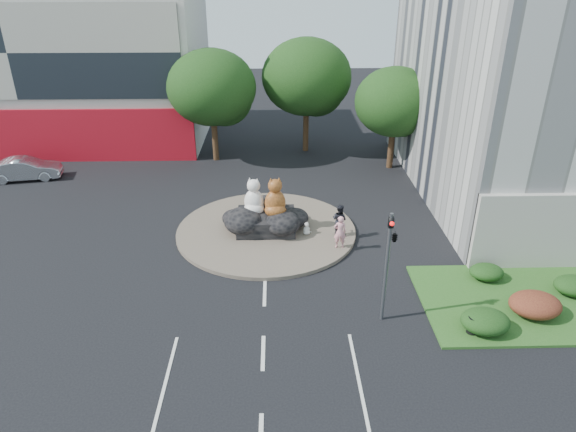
{
  "coord_description": "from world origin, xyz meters",
  "views": [
    {
      "loc": [
        0.57,
        -15.52,
        13.6
      ],
      "look_at": [
        1.17,
        7.95,
        2.0
      ],
      "focal_mm": 32.0,
      "sensor_mm": 36.0,
      "label": 1
    }
  ],
  "objects_px": {
    "kitten_calico": "(241,229)",
    "parked_car": "(25,169)",
    "pedestrian_pink": "(340,232)",
    "litter_bin": "(473,325)",
    "cat_white": "(254,196)",
    "pedestrian_dark": "(339,220)",
    "cat_tabby": "(275,197)",
    "kitten_white": "(307,228)"
  },
  "relations": [
    {
      "from": "kitten_calico",
      "to": "parked_car",
      "type": "bearing_deg",
      "value": 172.61
    },
    {
      "from": "pedestrian_pink",
      "to": "litter_bin",
      "type": "xyz_separation_m",
      "value": [
        4.61,
        -6.95,
        -0.6
      ]
    },
    {
      "from": "pedestrian_pink",
      "to": "parked_car",
      "type": "xyz_separation_m",
      "value": [
        -20.67,
        10.44,
        -0.33
      ]
    },
    {
      "from": "pedestrian_pink",
      "to": "litter_bin",
      "type": "bearing_deg",
      "value": 121.94
    },
    {
      "from": "cat_white",
      "to": "pedestrian_dark",
      "type": "height_order",
      "value": "cat_white"
    },
    {
      "from": "cat_white",
      "to": "kitten_calico",
      "type": "bearing_deg",
      "value": -110.16
    },
    {
      "from": "cat_tabby",
      "to": "kitten_white",
      "type": "height_order",
      "value": "cat_tabby"
    },
    {
      "from": "pedestrian_pink",
      "to": "parked_car",
      "type": "relative_size",
      "value": 0.39
    },
    {
      "from": "cat_white",
      "to": "pedestrian_pink",
      "type": "xyz_separation_m",
      "value": [
        4.5,
        -2.35,
        -1.06
      ]
    },
    {
      "from": "parked_car",
      "to": "pedestrian_dark",
      "type": "bearing_deg",
      "value": -123.85
    },
    {
      "from": "cat_white",
      "to": "parked_car",
      "type": "xyz_separation_m",
      "value": [
        -16.17,
        8.09,
        -1.39
      ]
    },
    {
      "from": "cat_tabby",
      "to": "pedestrian_dark",
      "type": "height_order",
      "value": "cat_tabby"
    },
    {
      "from": "pedestrian_pink",
      "to": "pedestrian_dark",
      "type": "relative_size",
      "value": 1.01
    },
    {
      "from": "kitten_white",
      "to": "litter_bin",
      "type": "height_order",
      "value": "kitten_white"
    },
    {
      "from": "cat_white",
      "to": "pedestrian_dark",
      "type": "distance_m",
      "value": 4.85
    },
    {
      "from": "cat_white",
      "to": "litter_bin",
      "type": "distance_m",
      "value": 13.13
    },
    {
      "from": "kitten_white",
      "to": "cat_tabby",
      "type": "bearing_deg",
      "value": 113.67
    },
    {
      "from": "cat_tabby",
      "to": "kitten_calico",
      "type": "bearing_deg",
      "value": -170.18
    },
    {
      "from": "cat_tabby",
      "to": "parked_car",
      "type": "xyz_separation_m",
      "value": [
        -17.33,
        8.35,
        -1.44
      ]
    },
    {
      "from": "cat_white",
      "to": "pedestrian_dark",
      "type": "xyz_separation_m",
      "value": [
        4.64,
        -0.94,
        -1.07
      ]
    },
    {
      "from": "cat_white",
      "to": "kitten_calico",
      "type": "relative_size",
      "value": 2.55
    },
    {
      "from": "cat_white",
      "to": "cat_tabby",
      "type": "relative_size",
      "value": 0.95
    },
    {
      "from": "cat_white",
      "to": "kitten_calico",
      "type": "xyz_separation_m",
      "value": [
        -0.72,
        -0.94,
        -1.54
      ]
    },
    {
      "from": "kitten_white",
      "to": "pedestrian_pink",
      "type": "relative_size",
      "value": 0.41
    },
    {
      "from": "pedestrian_dark",
      "to": "litter_bin",
      "type": "relative_size",
      "value": 2.35
    },
    {
      "from": "cat_tabby",
      "to": "kitten_calico",
      "type": "relative_size",
      "value": 2.68
    },
    {
      "from": "pedestrian_dark",
      "to": "kitten_white",
      "type": "bearing_deg",
      "value": 35.95
    },
    {
      "from": "cat_tabby",
      "to": "pedestrian_pink",
      "type": "bearing_deg",
      "value": -42.3
    },
    {
      "from": "kitten_calico",
      "to": "pedestrian_pink",
      "type": "xyz_separation_m",
      "value": [
        5.23,
        -1.41,
        0.49
      ]
    },
    {
      "from": "kitten_white",
      "to": "pedestrian_pink",
      "type": "distance_m",
      "value": 2.28
    },
    {
      "from": "pedestrian_pink",
      "to": "kitten_white",
      "type": "bearing_deg",
      "value": -43.91
    },
    {
      "from": "kitten_calico",
      "to": "pedestrian_pink",
      "type": "relative_size",
      "value": 0.46
    },
    {
      "from": "pedestrian_pink",
      "to": "cat_white",
      "type": "bearing_deg",
      "value": -29.12
    },
    {
      "from": "cat_tabby",
      "to": "parked_car",
      "type": "distance_m",
      "value": 19.29
    },
    {
      "from": "cat_tabby",
      "to": "kitten_calico",
      "type": "xyz_separation_m",
      "value": [
        -1.89,
        -0.69,
        -1.6
      ]
    },
    {
      "from": "parked_car",
      "to": "litter_bin",
      "type": "xyz_separation_m",
      "value": [
        25.28,
        -17.39,
        -0.27
      ]
    },
    {
      "from": "litter_bin",
      "to": "kitten_calico",
      "type": "bearing_deg",
      "value": 139.64
    },
    {
      "from": "pedestrian_pink",
      "to": "parked_car",
      "type": "bearing_deg",
      "value": -28.38
    },
    {
      "from": "kitten_white",
      "to": "pedestrian_pink",
      "type": "height_order",
      "value": "pedestrian_pink"
    },
    {
      "from": "kitten_white",
      "to": "cat_white",
      "type": "bearing_deg",
      "value": 116.52
    },
    {
      "from": "kitten_white",
      "to": "pedestrian_dark",
      "type": "xyz_separation_m",
      "value": [
        1.77,
        -0.08,
        0.52
      ]
    },
    {
      "from": "cat_white",
      "to": "kitten_white",
      "type": "distance_m",
      "value": 3.39
    }
  ]
}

